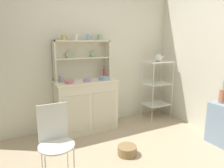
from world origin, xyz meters
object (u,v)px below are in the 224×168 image
(cup_gold_0, at_px, (63,37))
(jam_bottle, at_px, (104,73))
(hutch_cabinet, at_px, (87,105))
(wire_chair, at_px, (55,137))
(bowl_mixing_large, at_px, (69,82))
(hutch_shelf_unit, at_px, (82,57))
(flower_vase, at_px, (222,95))
(porcelain_teapot, at_px, (158,58))
(floor_basket, at_px, (127,150))
(utensil_jar, at_px, (62,78))
(bakers_rack, at_px, (157,83))

(cup_gold_0, height_order, jam_bottle, cup_gold_0)
(hutch_cabinet, height_order, wire_chair, hutch_cabinet)
(hutch_cabinet, xyz_separation_m, bowl_mixing_large, (-0.29, -0.07, 0.44))
(hutch_shelf_unit, xyz_separation_m, cup_gold_0, (-0.30, -0.04, 0.30))
(wire_chair, height_order, flower_vase, flower_vase)
(jam_bottle, bearing_deg, hutch_shelf_unit, 168.35)
(cup_gold_0, height_order, porcelain_teapot, cup_gold_0)
(bowl_mixing_large, distance_m, jam_bottle, 0.68)
(hutch_cabinet, xyz_separation_m, floor_basket, (0.21, -0.97, -0.38))
(floor_basket, xyz_separation_m, flower_vase, (1.39, -0.31, 0.67))
(bowl_mixing_large, relative_size, porcelain_teapot, 0.64)
(bowl_mixing_large, bearing_deg, utensil_jar, 117.27)
(hutch_shelf_unit, xyz_separation_m, wire_chair, (-0.73, -1.24, -0.72))
(hutch_cabinet, height_order, cup_gold_0, cup_gold_0)
(jam_bottle, bearing_deg, bakers_rack, -7.96)
(bakers_rack, relative_size, cup_gold_0, 12.73)
(wire_chair, bearing_deg, cup_gold_0, 63.88)
(floor_basket, relative_size, jam_bottle, 1.22)
(hutch_shelf_unit, bearing_deg, jam_bottle, -11.65)
(floor_basket, xyz_separation_m, porcelain_teapot, (1.21, 0.90, 1.12))
(hutch_cabinet, bearing_deg, bowl_mixing_large, -165.89)
(hutch_cabinet, distance_m, flower_vase, 2.07)
(utensil_jar, relative_size, flower_vase, 0.68)
(porcelain_teapot, bearing_deg, hutch_shelf_unit, 171.07)
(cup_gold_0, distance_m, utensil_jar, 0.63)
(jam_bottle, bearing_deg, hutch_cabinet, -166.85)
(wire_chair, xyz_separation_m, bowl_mixing_large, (0.43, 1.01, 0.36))
(hutch_cabinet, xyz_separation_m, jam_bottle, (0.37, 0.09, 0.50))
(bakers_rack, bearing_deg, cup_gold_0, 173.93)
(floor_basket, bearing_deg, flower_vase, -12.52)
(utensil_jar, bearing_deg, cup_gold_0, 32.67)
(floor_basket, xyz_separation_m, jam_bottle, (0.16, 1.05, 0.88))
(wire_chair, distance_m, utensil_jar, 1.27)
(jam_bottle, xyz_separation_m, porcelain_teapot, (1.05, -0.15, 0.24))
(cup_gold_0, bearing_deg, hutch_cabinet, -22.15)
(hutch_cabinet, height_order, jam_bottle, jam_bottle)
(hutch_shelf_unit, distance_m, porcelain_teapot, 1.44)
(hutch_cabinet, height_order, utensil_jar, utensil_jar)
(cup_gold_0, distance_m, bowl_mixing_large, 0.69)
(bakers_rack, xyz_separation_m, porcelain_teapot, (-0.00, -0.00, 0.48))
(bakers_rack, bearing_deg, porcelain_teapot, -180.00)
(cup_gold_0, bearing_deg, wire_chair, -109.49)
(hutch_cabinet, relative_size, porcelain_teapot, 4.32)
(hutch_shelf_unit, xyz_separation_m, floor_basket, (0.21, -1.13, -1.17))
(hutch_shelf_unit, xyz_separation_m, bakers_rack, (1.42, -0.22, -0.54))
(floor_basket, height_order, bowl_mixing_large, bowl_mixing_large)
(hutch_shelf_unit, distance_m, utensil_jar, 0.50)
(hutch_cabinet, distance_m, utensil_jar, 0.61)
(hutch_shelf_unit, distance_m, cup_gold_0, 0.43)
(bowl_mixing_large, height_order, porcelain_teapot, porcelain_teapot)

